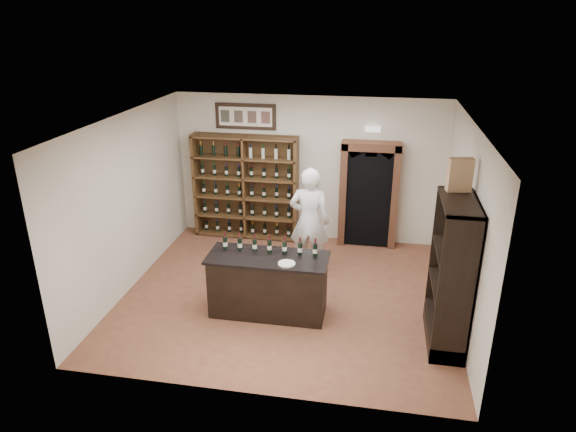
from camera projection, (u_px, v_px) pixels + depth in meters
The scene contains 21 objects.
floor at pixel (287, 294), 8.81m from camera, with size 5.50×5.50×0.00m, color brown.
ceiling at pixel (287, 120), 7.70m from camera, with size 5.50×5.50×0.00m, color white.
wall_back at pixel (309, 169), 10.54m from camera, with size 5.50×0.04×3.00m, color silver.
wall_left at pixel (128, 203), 8.70m from camera, with size 0.04×5.00×3.00m, color silver.
wall_right at pixel (465, 225), 7.81m from camera, with size 0.04×5.00×3.00m, color silver.
wine_shelf at pixel (246, 187), 10.75m from camera, with size 2.20×0.38×2.20m.
framed_picture at pixel (246, 116), 10.33m from camera, with size 1.25×0.04×0.52m, color black.
arched_doorway at pixel (369, 192), 10.31m from camera, with size 1.17×0.35×2.17m.
emergency_light at pixel (373, 129), 9.93m from camera, with size 0.30×0.10×0.10m, color white.
tasting_counter at pixel (268, 285), 8.11m from camera, with size 1.88×0.78×1.00m.
counter_bottle_0 at pixel (225, 243), 8.13m from camera, with size 0.07×0.07×0.30m.
counter_bottle_1 at pixel (240, 244), 8.09m from camera, with size 0.07×0.07×0.30m.
counter_bottle_2 at pixel (255, 245), 8.05m from camera, with size 0.07×0.07×0.30m.
counter_bottle_3 at pixel (270, 246), 8.01m from camera, with size 0.07×0.07×0.30m.
counter_bottle_4 at pixel (285, 247), 7.97m from camera, with size 0.07×0.07×0.30m.
counter_bottle_5 at pixel (300, 249), 7.93m from camera, with size 0.07×0.07×0.30m.
counter_bottle_6 at pixel (315, 250), 7.90m from camera, with size 0.07×0.07×0.30m.
side_cabinet at pixel (450, 296), 7.30m from camera, with size 0.48×1.20×2.20m.
shopkeeper at pixel (309, 221), 9.25m from camera, with size 0.73×0.48×2.00m, color white.
plate at pixel (287, 264), 7.67m from camera, with size 0.26×0.26×0.02m, color silver.
wine_crate at pixel (460, 175), 7.04m from camera, with size 0.33×0.14×0.47m, color tan.
Camera 1 is at (1.36, -7.56, 4.53)m, focal length 32.00 mm.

